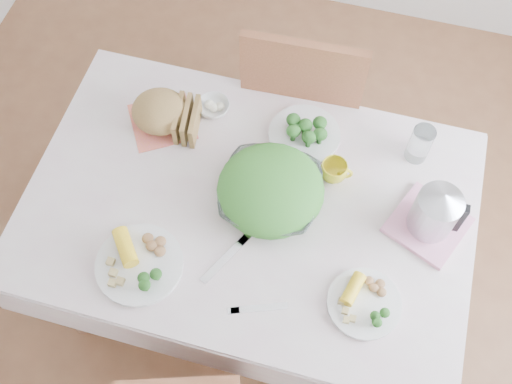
% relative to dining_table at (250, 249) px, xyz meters
% --- Properties ---
extents(floor, '(3.60, 3.60, 0.00)m').
position_rel_dining_table_xyz_m(floor, '(0.00, 0.00, -0.38)').
color(floor, brown).
rests_on(floor, ground).
extents(dining_table, '(1.40, 0.90, 0.75)m').
position_rel_dining_table_xyz_m(dining_table, '(0.00, 0.00, 0.00)').
color(dining_table, brown).
rests_on(dining_table, floor).
extents(tablecloth, '(1.50, 1.00, 0.01)m').
position_rel_dining_table_xyz_m(tablecloth, '(0.00, 0.00, 0.38)').
color(tablecloth, silver).
rests_on(tablecloth, dining_table).
extents(chair_far, '(0.49, 0.49, 1.04)m').
position_rel_dining_table_xyz_m(chair_far, '(0.05, 0.70, 0.09)').
color(chair_far, brown).
rests_on(chair_far, floor).
extents(salad_bowl, '(0.35, 0.35, 0.08)m').
position_rel_dining_table_xyz_m(salad_bowl, '(0.06, 0.04, 0.43)').
color(salad_bowl, white).
rests_on(salad_bowl, tablecloth).
extents(dinner_plate_left, '(0.35, 0.35, 0.02)m').
position_rel_dining_table_xyz_m(dinner_plate_left, '(-0.27, -0.31, 0.40)').
color(dinner_plate_left, white).
rests_on(dinner_plate_left, tablecloth).
extents(dinner_plate_right, '(0.32, 0.32, 0.02)m').
position_rel_dining_table_xyz_m(dinner_plate_right, '(0.44, -0.24, 0.40)').
color(dinner_plate_right, white).
rests_on(dinner_plate_right, tablecloth).
extents(broccoli_plate, '(0.31, 0.31, 0.02)m').
position_rel_dining_table_xyz_m(broccoli_plate, '(0.12, 0.31, 0.40)').
color(broccoli_plate, beige).
rests_on(broccoli_plate, tablecloth).
extents(napkin, '(0.30, 0.30, 0.00)m').
position_rel_dining_table_xyz_m(napkin, '(-0.39, 0.24, 0.39)').
color(napkin, '#E06955').
rests_on(napkin, tablecloth).
extents(bread_loaf, '(0.26, 0.26, 0.12)m').
position_rel_dining_table_xyz_m(bread_loaf, '(-0.39, 0.24, 0.45)').
color(bread_loaf, brown).
rests_on(bread_loaf, napkin).
extents(fruit_bowl, '(0.14, 0.14, 0.04)m').
position_rel_dining_table_xyz_m(fruit_bowl, '(-0.23, 0.34, 0.41)').
color(fruit_bowl, white).
rests_on(fruit_bowl, tablecloth).
extents(yellow_mug, '(0.11, 0.11, 0.07)m').
position_rel_dining_table_xyz_m(yellow_mug, '(0.25, 0.18, 0.42)').
color(yellow_mug, yellow).
rests_on(yellow_mug, tablecloth).
extents(glass_tumbler, '(0.10, 0.10, 0.15)m').
position_rel_dining_table_xyz_m(glass_tumbler, '(0.51, 0.34, 0.45)').
color(glass_tumbler, white).
rests_on(glass_tumbler, tablecloth).
extents(pink_tray, '(0.30, 0.30, 0.02)m').
position_rel_dining_table_xyz_m(pink_tray, '(0.59, 0.08, 0.40)').
color(pink_tray, pink).
rests_on(pink_tray, tablecloth).
extents(electric_kettle, '(0.18, 0.18, 0.20)m').
position_rel_dining_table_xyz_m(electric_kettle, '(0.59, 0.08, 0.51)').
color(electric_kettle, '#B2B5BA').
rests_on(electric_kettle, pink_tray).
extents(fork_right, '(0.11, 0.20, 0.00)m').
position_rel_dining_table_xyz_m(fork_right, '(-0.02, -0.21, 0.39)').
color(fork_right, silver).
rests_on(fork_right, tablecloth).
extents(knife, '(0.17, 0.08, 0.00)m').
position_rel_dining_table_xyz_m(knife, '(0.13, -0.34, 0.39)').
color(knife, silver).
rests_on(knife, tablecloth).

